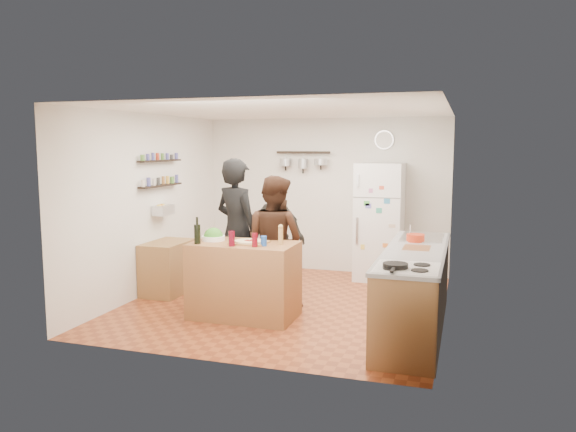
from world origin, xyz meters
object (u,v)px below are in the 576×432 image
(salt_canister, at_px, (264,241))
(person_center, at_px, (274,242))
(person_left, at_px, (237,231))
(side_table, at_px, (168,267))
(prep_island, at_px, (244,280))
(red_bowl, at_px, (415,238))
(salad_bowl, at_px, (213,238))
(wine_bottle, at_px, (197,234))
(counter_run, at_px, (415,291))
(skillet, at_px, (395,266))
(wall_clock, at_px, (384,140))
(pepper_mill, at_px, (281,236))
(fridge, at_px, (379,222))
(person_back, at_px, (277,238))

(salt_canister, bearing_deg, person_center, 98.26)
(person_left, xyz_separation_m, side_table, (-1.09, 0.09, -0.59))
(prep_island, height_order, red_bowl, red_bowl)
(person_center, bearing_deg, red_bowl, -157.26)
(salad_bowl, bearing_deg, wine_bottle, -106.50)
(counter_run, bearing_deg, salt_canister, -171.24)
(wine_bottle, bearing_deg, skillet, -15.27)
(salad_bowl, xyz_separation_m, side_table, (-1.02, 0.65, -0.57))
(side_table, bearing_deg, wall_clock, 37.61)
(person_left, bearing_deg, side_table, 18.18)
(prep_island, xyz_separation_m, person_center, (0.21, 0.52, 0.39))
(pepper_mill, bearing_deg, person_left, 144.78)
(person_left, relative_size, fridge, 1.06)
(wine_bottle, relative_size, counter_run, 0.09)
(wine_bottle, bearing_deg, fridge, 56.64)
(counter_run, bearing_deg, wall_clock, 105.92)
(salad_bowl, xyz_separation_m, person_center, (0.63, 0.47, -0.09))
(wine_bottle, height_order, counter_run, wine_bottle)
(person_center, height_order, wall_clock, wall_clock)
(salt_canister, height_order, skillet, salt_canister)
(skillet, xyz_separation_m, fridge, (-0.65, 3.32, -0.04))
(salad_bowl, bearing_deg, counter_run, 2.19)
(person_back, bearing_deg, person_center, 127.24)
(fridge, xyz_separation_m, side_table, (-2.69, -1.74, -0.54))
(person_back, height_order, side_table, person_back)
(salt_canister, xyz_separation_m, person_back, (-0.26, 1.22, -0.17))
(salad_bowl, bearing_deg, person_center, 37.07)
(red_bowl, relative_size, side_table, 0.27)
(pepper_mill, bearing_deg, salad_bowl, 180.00)
(person_back, xyz_separation_m, wall_clock, (1.21, 1.67, 1.35))
(salt_canister, bearing_deg, person_left, 131.39)
(wall_clock, bearing_deg, fridge, -90.00)
(wine_bottle, relative_size, fridge, 0.13)
(skillet, height_order, fridge, fridge)
(red_bowl, distance_m, side_table, 3.44)
(pepper_mill, relative_size, counter_run, 0.07)
(fridge, bearing_deg, salad_bowl, -124.96)
(salad_bowl, bearing_deg, fridge, 55.04)
(wine_bottle, bearing_deg, person_back, 67.60)
(prep_island, relative_size, wall_clock, 4.17)
(person_center, relative_size, red_bowl, 7.85)
(prep_island, bearing_deg, pepper_mill, 6.34)
(person_left, bearing_deg, salad_bowl, 105.11)
(pepper_mill, distance_m, skillet, 1.72)
(prep_island, relative_size, skillet, 5.27)
(prep_island, distance_m, salad_bowl, 0.64)
(person_back, height_order, counter_run, person_back)
(prep_island, bearing_deg, salt_canister, -21.80)
(person_back, bearing_deg, red_bowl, -171.45)
(salad_bowl, distance_m, person_back, 1.16)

